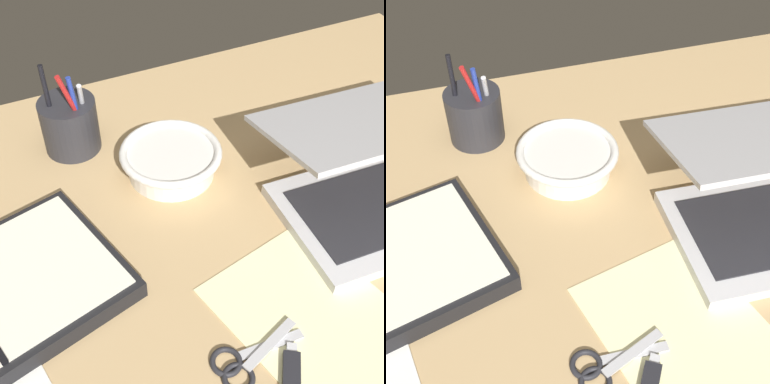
% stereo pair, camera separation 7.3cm
% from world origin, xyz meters
% --- Properties ---
extents(desk_top, '(1.40, 1.00, 0.02)m').
position_xyz_m(desk_top, '(0.00, 0.00, 0.01)').
color(desk_top, tan).
rests_on(desk_top, ground).
extents(bowl, '(0.16, 0.16, 0.05)m').
position_xyz_m(bowl, '(0.03, 0.20, 0.05)').
color(bowl, silver).
rests_on(bowl, desk_top).
extents(pen_cup, '(0.09, 0.09, 0.16)m').
position_xyz_m(pen_cup, '(-0.09, 0.32, 0.07)').
color(pen_cup, '#28282D').
rests_on(pen_cup, desk_top).
extents(scissors, '(0.12, 0.06, 0.01)m').
position_xyz_m(scissors, '(-0.03, -0.15, 0.02)').
color(scissors, '#B7B7BC').
rests_on(scissors, desk_top).
extents(paper_sheet_front, '(0.25, 0.32, 0.00)m').
position_xyz_m(paper_sheet_front, '(0.09, -0.14, 0.02)').
color(paper_sheet_front, '#F4EFB2').
rests_on(paper_sheet_front, desk_top).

